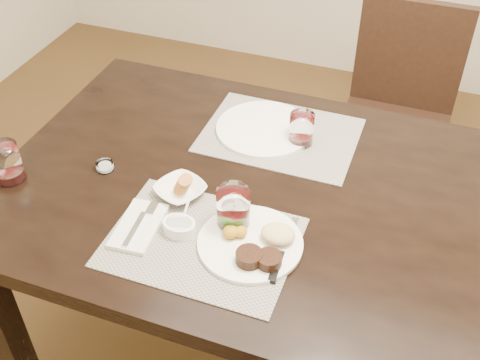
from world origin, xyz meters
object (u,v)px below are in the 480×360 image
(steak_knife, at_px, (280,259))
(far_plate, at_px, (264,129))
(dinner_plate, at_px, (255,243))
(cracker_bowl, at_px, (180,190))
(wine_glass_near, at_px, (233,211))
(chair_far, at_px, (398,106))

(steak_knife, distance_m, far_plate, 0.53)
(dinner_plate, relative_size, cracker_bowl, 1.56)
(steak_knife, height_order, far_plate, same)
(dinner_plate, bearing_deg, cracker_bowl, 148.84)
(wine_glass_near, distance_m, far_plate, 0.42)
(steak_knife, bearing_deg, wine_glass_near, 149.43)
(wine_glass_near, height_order, far_plate, wine_glass_near)
(steak_knife, distance_m, wine_glass_near, 0.17)
(chair_far, xyz_separation_m, wine_glass_near, (-0.29, -1.10, 0.30))
(chair_far, xyz_separation_m, steak_knife, (-0.14, -1.17, 0.26))
(dinner_plate, distance_m, far_plate, 0.49)
(cracker_bowl, relative_size, wine_glass_near, 1.44)
(far_plate, bearing_deg, chair_far, 62.91)
(steak_knife, distance_m, cracker_bowl, 0.35)
(chair_far, xyz_separation_m, far_plate, (-0.35, -0.68, 0.26))
(wine_glass_near, bearing_deg, far_plate, 97.78)
(dinner_plate, relative_size, steak_knife, 1.14)
(chair_far, bearing_deg, far_plate, -117.09)
(chair_far, bearing_deg, wine_glass_near, -104.80)
(chair_far, bearing_deg, cracker_bowl, -114.15)
(chair_far, relative_size, cracker_bowl, 5.37)
(chair_far, distance_m, steak_knife, 1.21)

